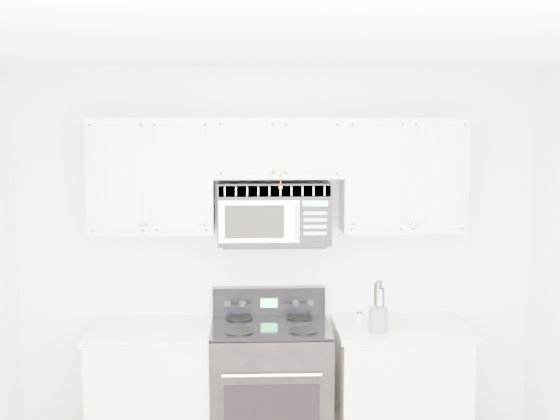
{
  "coord_description": "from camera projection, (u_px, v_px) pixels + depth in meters",
  "views": [
    {
      "loc": [
        -0.21,
        -3.49,
        2.3
      ],
      "look_at": [
        0.0,
        1.3,
        1.7
      ],
      "focal_mm": 50.0,
      "sensor_mm": 36.0,
      "label": 1
    }
  ],
  "objects": [
    {
      "name": "base_cabinet_left",
      "position": [
        157.0,
        401.0,
        5.09
      ],
      "size": [
        0.86,
        0.65,
        0.92
      ],
      "color": "white",
      "rests_on": "ground"
    },
    {
      "name": "upper_cabinets",
      "position": [
        278.0,
        169.0,
        5.08
      ],
      "size": [
        2.44,
        0.37,
        0.75
      ],
      "color": "white",
      "rests_on": "ground"
    },
    {
      "name": "range",
      "position": [
        270.0,
        392.0,
        5.1
      ],
      "size": [
        0.77,
        0.7,
        1.12
      ],
      "color": "black",
      "rests_on": "ground"
    },
    {
      "name": "room",
      "position": [
        292.0,
        331.0,
        3.59
      ],
      "size": [
        3.51,
        3.51,
        2.61
      ],
      "color": "#A4674C",
      "rests_on": "ground"
    },
    {
      "name": "microwave",
      "position": [
        274.0,
        213.0,
        5.1
      ],
      "size": [
        0.73,
        0.41,
        0.4
      ],
      "color": "black",
      "rests_on": "ground"
    },
    {
      "name": "utensil_crock",
      "position": [
        378.0,
        319.0,
        4.93
      ],
      "size": [
        0.12,
        0.12,
        0.33
      ],
      "color": "#46506C",
      "rests_on": "base_cabinet_right"
    },
    {
      "name": "base_cabinet_right",
      "position": [
        400.0,
        398.0,
        5.16
      ],
      "size": [
        0.86,
        0.65,
        0.92
      ],
      "color": "white",
      "rests_on": "ground"
    },
    {
      "name": "shaker_salt",
      "position": [
        360.0,
        318.0,
        5.06
      ],
      "size": [
        0.04,
        0.04,
        0.1
      ],
      "color": "silver",
      "rests_on": "base_cabinet_right"
    },
    {
      "name": "shaker_pepper",
      "position": [
        373.0,
        323.0,
        4.94
      ],
      "size": [
        0.04,
        0.04,
        0.11
      ],
      "color": "silver",
      "rests_on": "base_cabinet_right"
    }
  ]
}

